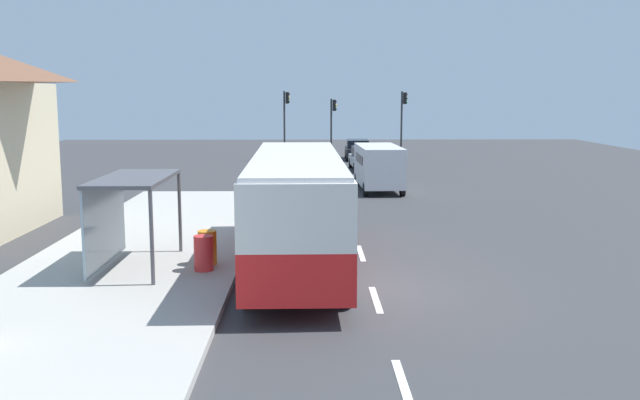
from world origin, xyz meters
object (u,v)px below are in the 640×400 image
object	(u,v)px
bus	(296,204)
traffic_light_far_side	(286,115)
traffic_light_median	(333,119)
bus_shelter	(123,198)
recycling_bin_orange	(207,247)
sedan_near	(358,149)
traffic_light_near_side	(403,115)
recycling_bin_red	(204,253)
white_van	(379,165)
sedan_far	(365,158)

from	to	relation	value
bus	traffic_light_far_side	bearing A→B (deg)	92.42
bus	traffic_light_median	size ratio (longest dim) A/B	2.41
bus	bus_shelter	distance (m)	4.74
traffic_light_median	bus	bearing A→B (deg)	-93.60
bus_shelter	recycling_bin_orange	bearing A→B (deg)	6.51
sedan_near	recycling_bin_orange	xyz separation A→B (m)	(-6.50, -33.91, -0.14)
traffic_light_near_side	traffic_light_far_side	xyz separation A→B (m)	(-8.60, 0.80, 0.01)
bus	bus_shelter	world-z (taller)	bus
traffic_light_near_side	traffic_light_median	world-z (taller)	traffic_light_near_side
sedan_near	recycling_bin_red	size ratio (longest dim) A/B	4.67
bus	recycling_bin_red	world-z (taller)	bus
bus_shelter	white_van	bearing A→B (deg)	62.71
bus	white_van	size ratio (longest dim) A/B	2.10
traffic_light_median	bus_shelter	bearing A→B (deg)	-101.28
traffic_light_near_side	traffic_light_far_side	world-z (taller)	traffic_light_far_side
traffic_light_far_side	recycling_bin_orange	bearing A→B (deg)	-91.90
traffic_light_near_side	recycling_bin_orange	bearing A→B (deg)	-106.70
bus	traffic_light_near_side	size ratio (longest dim) A/B	2.15
sedan_near	traffic_light_near_side	xyz separation A→B (m)	(3.20, -1.59, 2.61)
traffic_light_far_side	bus_shelter	xyz separation A→B (m)	(-3.31, -33.37, -1.32)
recycling_bin_red	recycling_bin_orange	distance (m)	0.70
traffic_light_near_side	bus_shelter	size ratio (longest dim) A/B	1.28
sedan_far	traffic_light_near_side	world-z (taller)	traffic_light_near_side
recycling_bin_orange	recycling_bin_red	bearing A→B (deg)	-90.00
sedan_near	traffic_light_median	distance (m)	2.97
traffic_light_near_side	traffic_light_far_side	bearing A→B (deg)	174.69
sedan_near	recycling_bin_red	world-z (taller)	sedan_near
white_van	traffic_light_far_side	bearing A→B (deg)	107.64
sedan_near	bus	bearing A→B (deg)	-96.80
white_van	traffic_light_near_side	world-z (taller)	traffic_light_near_side
bus	sedan_far	bearing A→B (deg)	81.26
white_van	recycling_bin_red	world-z (taller)	white_van
bus	white_van	world-z (taller)	bus
traffic_light_near_side	bus_shelter	distance (m)	34.70
white_van	traffic_light_far_side	world-z (taller)	traffic_light_far_side
bus	bus_shelter	xyz separation A→B (m)	(-4.70, -0.54, 0.25)
bus_shelter	traffic_light_median	bearing A→B (deg)	78.72
white_van	traffic_light_far_side	distance (m)	17.62
traffic_light_near_side	bus_shelter	world-z (taller)	traffic_light_near_side
traffic_light_near_side	bus_shelter	bearing A→B (deg)	-110.09
recycling_bin_orange	traffic_light_near_side	distance (m)	33.85
sedan_near	traffic_light_far_side	size ratio (longest dim) A/B	0.86
recycling_bin_red	recycling_bin_orange	bearing A→B (deg)	90.00
recycling_bin_red	traffic_light_median	size ratio (longest dim) A/B	0.21
sedan_near	traffic_light_far_side	xyz separation A→B (m)	(-5.40, -0.79, 2.62)
recycling_bin_red	traffic_light_far_side	world-z (taller)	traffic_light_far_side
white_van	recycling_bin_orange	world-z (taller)	white_van
recycling_bin_red	recycling_bin_orange	world-z (taller)	same
sedan_near	traffic_light_median	size ratio (longest dim) A/B	0.97
recycling_bin_red	traffic_light_far_side	distance (m)	33.95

